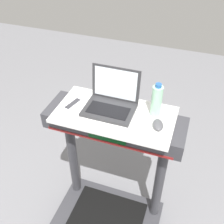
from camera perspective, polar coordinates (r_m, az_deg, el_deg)
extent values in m
cylinder|color=#38383D|center=(2.16, -8.22, -9.29)|extent=(0.07, 0.07, 0.80)
cylinder|color=#38383D|center=(2.02, 9.91, -14.03)|extent=(0.07, 0.07, 0.80)
cube|color=#38383D|center=(1.73, 0.55, -2.22)|extent=(0.90, 0.28, 0.11)
cube|color=#0C3F19|center=(1.64, -1.08, -5.35)|extent=(0.24, 0.01, 0.06)
cube|color=maroon|center=(1.67, -1.05, -6.43)|extent=(0.81, 0.00, 0.02)
cube|color=white|center=(1.69, 0.56, -0.57)|extent=(0.74, 0.39, 0.02)
cube|color=#2D2D30|center=(1.70, -0.61, 0.45)|extent=(0.32, 0.22, 0.02)
cube|color=black|center=(1.68, -0.80, 0.39)|extent=(0.26, 0.12, 0.00)
cube|color=#2D2D30|center=(1.72, 0.77, 6.01)|extent=(0.32, 0.03, 0.22)
cube|color=white|center=(1.72, 0.72, 5.95)|extent=(0.28, 0.02, 0.20)
ellipsoid|color=#4C4C51|center=(1.60, 9.63, -2.65)|extent=(0.09, 0.11, 0.03)
cylinder|color=#9EDBB2|center=(1.64, 9.34, 2.28)|extent=(0.07, 0.07, 0.20)
cylinder|color=#2659A5|center=(1.58, 9.75, 5.50)|extent=(0.04, 0.04, 0.02)
cube|color=silver|center=(1.76, -8.22, 1.49)|extent=(0.09, 0.17, 0.02)
cube|color=#333338|center=(1.75, -8.26, 1.79)|extent=(0.06, 0.12, 0.00)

